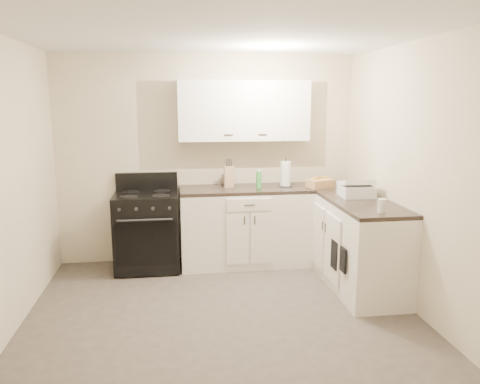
{
  "coord_description": "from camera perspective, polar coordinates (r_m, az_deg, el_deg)",
  "views": [
    {
      "loc": [
        -0.41,
        -3.9,
        1.96
      ],
      "look_at": [
        0.27,
        0.85,
        1.02
      ],
      "focal_mm": 35.0,
      "sensor_mm": 36.0,
      "label": 1
    }
  ],
  "objects": [
    {
      "name": "countertop_back",
      "position": [
        5.56,
        0.66,
        0.33
      ],
      "size": [
        1.55,
        0.6,
        0.04
      ],
      "primitive_type": "cube",
      "color": "black",
      "rests_on": "base_cabinets_back"
    },
    {
      "name": "wall_front",
      "position": [
        2.25,
        2.79,
        -7.21
      ],
      "size": [
        3.6,
        0.0,
        3.6
      ],
      "primitive_type": "plane",
      "rotation": [
        -1.57,
        0.0,
        0.0
      ],
      "color": "beige",
      "rests_on": "ground"
    },
    {
      "name": "glass_jar",
      "position": [
        4.51,
        16.93,
        -1.61
      ],
      "size": [
        0.1,
        0.1,
        0.13
      ],
      "primitive_type": "cylinder",
      "rotation": [
        0.0,
        0.0,
        -0.28
      ],
      "color": "silver",
      "rests_on": "countertop_right"
    },
    {
      "name": "knife_block",
      "position": [
        5.59,
        -1.36,
        1.88
      ],
      "size": [
        0.11,
        0.1,
        0.25
      ],
      "primitive_type": "cube",
      "rotation": [
        0.0,
        0.0,
        -0.02
      ],
      "color": "tan",
      "rests_on": "countertop_back"
    },
    {
      "name": "upper_cabinets",
      "position": [
        5.61,
        0.44,
        9.88
      ],
      "size": [
        1.55,
        0.3,
        0.7
      ],
      "primitive_type": "cube",
      "color": "white",
      "rests_on": "wall_back"
    },
    {
      "name": "base_cabinets_back",
      "position": [
        5.67,
        0.65,
        -4.35
      ],
      "size": [
        1.55,
        0.6,
        0.9
      ],
      "primitive_type": "cube",
      "color": "white",
      "rests_on": "floor"
    },
    {
      "name": "oven_mitt_near",
      "position": [
        4.65,
        12.46,
        -8.07
      ],
      "size": [
        0.02,
        0.14,
        0.24
      ],
      "primitive_type": "cube",
      "color": "black",
      "rests_on": "base_cabinets_right"
    },
    {
      "name": "oven_mitt_far",
      "position": [
        4.87,
        11.45,
        -7.53
      ],
      "size": [
        0.02,
        0.17,
        0.29
      ],
      "primitive_type": "cube",
      "color": "black",
      "rests_on": "base_cabinets_right"
    },
    {
      "name": "stove",
      "position": [
        5.59,
        -11.25,
        -4.68
      ],
      "size": [
        0.73,
        0.63,
        0.89
      ],
      "primitive_type": "cube",
      "color": "black",
      "rests_on": "floor"
    },
    {
      "name": "base_cabinets_right",
      "position": [
        5.34,
        13.28,
        -5.63
      ],
      "size": [
        0.6,
        1.9,
        0.9
      ],
      "primitive_type": "cube",
      "color": "white",
      "rests_on": "floor"
    },
    {
      "name": "wall_right",
      "position": [
        4.54,
        21.14,
        1.36
      ],
      "size": [
        0.0,
        3.6,
        3.6
      ],
      "primitive_type": "plane",
      "rotation": [
        1.57,
        0.0,
        -1.57
      ],
      "color": "beige",
      "rests_on": "ground"
    },
    {
      "name": "countertop_right",
      "position": [
        5.22,
        13.5,
        -0.69
      ],
      "size": [
        0.6,
        1.9,
        0.04
      ],
      "primitive_type": "cube",
      "color": "black",
      "rests_on": "base_cabinets_right"
    },
    {
      "name": "ceiling",
      "position": [
        3.96,
        -2.22,
        18.94
      ],
      "size": [
        3.6,
        3.6,
        0.0
      ],
      "primitive_type": "plane",
      "color": "white",
      "rests_on": "wall_back"
    },
    {
      "name": "picture_frame",
      "position": [
        5.76,
        -1.73,
        1.55
      ],
      "size": [
        0.11,
        0.04,
        0.13
      ],
      "primitive_type": "cube",
      "rotation": [
        -0.14,
        0.0,
        -0.11
      ],
      "color": "black",
      "rests_on": "countertop_back"
    },
    {
      "name": "soap_bottle",
      "position": [
        5.53,
        2.32,
        1.5
      ],
      "size": [
        0.09,
        0.09,
        0.2
      ],
      "primitive_type": "cylinder",
      "rotation": [
        0.0,
        0.0,
        0.43
      ],
      "color": "green",
      "rests_on": "countertop_back"
    },
    {
      "name": "countertop_grill",
      "position": [
        5.19,
        13.99,
        0.13
      ],
      "size": [
        0.35,
        0.33,
        0.12
      ],
      "primitive_type": "cube",
      "rotation": [
        0.0,
        0.0,
        -0.04
      ],
      "color": "white",
      "rests_on": "countertop_right"
    },
    {
      "name": "wall_back",
      "position": [
        5.76,
        -3.98,
        3.99
      ],
      "size": [
        3.6,
        0.0,
        3.6
      ],
      "primitive_type": "plane",
      "rotation": [
        1.57,
        0.0,
        0.0
      ],
      "color": "beige",
      "rests_on": "ground"
    },
    {
      "name": "floor",
      "position": [
        4.38,
        -1.97,
        -15.45
      ],
      "size": [
        3.6,
        3.6,
        0.0
      ],
      "primitive_type": "plane",
      "color": "#473F38",
      "rests_on": "ground"
    },
    {
      "name": "paper_towel",
      "position": [
        5.66,
        5.58,
        2.21
      ],
      "size": [
        0.16,
        0.16,
        0.3
      ],
      "primitive_type": "cylinder",
      "rotation": [
        0.0,
        0.0,
        0.42
      ],
      "color": "white",
      "rests_on": "countertop_back"
    },
    {
      "name": "wicker_basket",
      "position": [
        5.66,
        9.75,
        1.04
      ],
      "size": [
        0.33,
        0.27,
        0.1
      ],
      "primitive_type": "cube",
      "rotation": [
        0.0,
        0.0,
        0.32
      ],
      "color": "tan",
      "rests_on": "countertop_right"
    }
  ]
}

